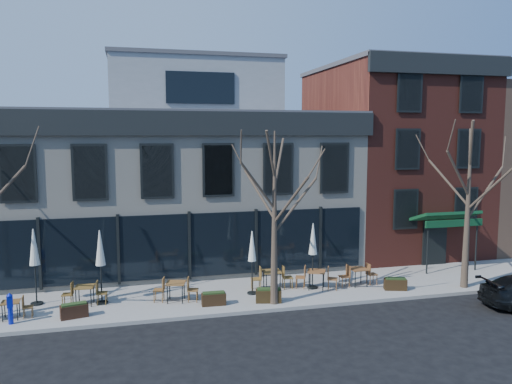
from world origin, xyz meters
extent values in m
plane|color=black|center=(0.00, 0.00, 0.00)|extent=(120.00, 120.00, 0.00)
cube|color=gray|center=(3.25, -2.15, 0.07)|extent=(33.50, 4.70, 0.15)
cube|color=beige|center=(0.00, 5.00, 4.00)|extent=(18.00, 10.00, 8.00)
cube|color=#47474C|center=(0.00, 5.00, 8.05)|extent=(18.30, 10.30, 0.30)
cube|color=black|center=(0.00, -0.12, 7.55)|extent=(18.30, 0.25, 1.10)
cube|color=black|center=(0.00, -0.06, 1.90)|extent=(17.20, 0.12, 3.00)
cube|color=gray|center=(1.00, 6.00, 9.60)|extent=(9.00, 6.50, 3.00)
cube|color=maroon|center=(13.00, 5.00, 5.50)|extent=(8.00, 10.00, 11.00)
cube|color=#47474C|center=(13.00, 5.00, 11.05)|extent=(8.20, 10.20, 0.25)
cube|color=black|center=(13.00, -0.12, 10.60)|extent=(8.20, 0.25, 1.00)
cube|color=#0D3A1D|center=(13.00, -0.85, 2.90)|extent=(3.20, 1.66, 0.67)
cube|color=black|center=(13.00, -0.05, 1.25)|extent=(1.40, 0.10, 2.50)
cone|color=#382B21|center=(3.00, -3.90, 3.67)|extent=(0.34, 0.34, 7.04)
cylinder|color=#382B21|center=(3.95, -3.73, 4.18)|extent=(2.00, 0.46, 2.21)
cylinder|color=#382B21|center=(2.60, -3.04, 4.59)|extent=(0.93, 1.84, 1.91)
cylinder|color=#382B21|center=(2.25, -4.17, 5.04)|extent=(1.61, 0.68, 1.97)
cylinder|color=#382B21|center=(3.40, -4.76, 4.51)|extent=(0.93, 1.83, 2.03)
cone|color=#382B21|center=(12.00, -3.90, 3.89)|extent=(0.34, 0.34, 7.48)
cylinder|color=#382B21|center=(13.01, -3.72, 4.43)|extent=(2.12, 0.48, 2.35)
cylinder|color=#382B21|center=(11.57, -2.99, 4.86)|extent=(0.98, 1.94, 2.03)
cylinder|color=#382B21|center=(11.20, -4.19, 5.35)|extent=(1.71, 0.71, 2.09)
cylinder|color=#382B21|center=(12.42, -4.81, 4.78)|extent=(0.98, 1.94, 2.16)
cylinder|color=#0D1AA9|center=(-6.97, -3.70, 0.46)|extent=(0.18, 0.18, 0.63)
cube|color=#0D1AA9|center=(-6.97, -3.70, 1.00)|extent=(0.22, 0.19, 0.45)
cone|color=#0D1AA9|center=(-6.97, -3.70, 1.27)|extent=(0.23, 0.23, 0.11)
cube|color=brown|center=(-7.07, -3.17, 0.81)|extent=(0.67, 0.67, 0.04)
cylinder|color=black|center=(-7.31, -3.43, 0.48)|extent=(0.04, 0.04, 0.65)
cylinder|color=black|center=(-6.80, -3.41, 0.48)|extent=(0.04, 0.04, 0.65)
cylinder|color=black|center=(-7.34, -2.93, 0.48)|extent=(0.04, 0.04, 0.65)
cylinder|color=black|center=(-6.83, -2.90, 0.48)|extent=(0.04, 0.04, 0.65)
cube|color=brown|center=(-4.51, -2.19, 0.91)|extent=(0.80, 0.80, 0.04)
cylinder|color=black|center=(-4.83, -2.45, 0.52)|extent=(0.04, 0.04, 0.75)
cylinder|color=black|center=(-4.26, -2.51, 0.52)|extent=(0.04, 0.04, 0.75)
cylinder|color=black|center=(-4.77, -1.87, 0.52)|extent=(0.04, 0.04, 0.75)
cylinder|color=black|center=(-4.19, -1.93, 0.52)|extent=(0.04, 0.04, 0.75)
cube|color=brown|center=(-0.88, -2.67, 0.94)|extent=(0.91, 0.91, 0.04)
cylinder|color=black|center=(-1.25, -2.90, 0.54)|extent=(0.04, 0.04, 0.78)
cylinder|color=black|center=(-0.66, -3.04, 0.54)|extent=(0.04, 0.04, 0.78)
cylinder|color=black|center=(-1.11, -2.31, 0.54)|extent=(0.04, 0.04, 0.78)
cylinder|color=black|center=(-0.52, -2.45, 0.54)|extent=(0.04, 0.04, 0.78)
cube|color=brown|center=(3.44, -2.05, 0.96)|extent=(0.83, 0.83, 0.04)
cylinder|color=black|center=(3.11, -2.33, 0.55)|extent=(0.04, 0.04, 0.80)
cylinder|color=black|center=(3.72, -2.38, 0.55)|extent=(0.04, 0.04, 0.80)
cylinder|color=black|center=(3.15, -1.71, 0.55)|extent=(0.04, 0.04, 0.80)
cylinder|color=black|center=(3.77, -1.76, 0.55)|extent=(0.04, 0.04, 0.80)
cube|color=brown|center=(5.39, -2.50, 0.95)|extent=(1.02, 1.02, 0.04)
cylinder|color=black|center=(4.98, -2.65, 0.55)|extent=(0.04, 0.04, 0.79)
cylinder|color=black|center=(5.54, -2.91, 0.55)|extent=(0.04, 0.04, 0.79)
cylinder|color=black|center=(5.24, -2.09, 0.55)|extent=(0.04, 0.04, 0.79)
cylinder|color=black|center=(5.80, -2.35, 0.55)|extent=(0.04, 0.04, 0.79)
cube|color=brown|center=(7.42, -2.52, 0.93)|extent=(0.77, 0.77, 0.04)
cylinder|color=black|center=(7.13, -2.83, 0.54)|extent=(0.04, 0.04, 0.77)
cylinder|color=black|center=(7.73, -2.81, 0.54)|extent=(0.04, 0.04, 0.77)
cylinder|color=black|center=(7.11, -2.23, 0.54)|extent=(0.04, 0.04, 0.77)
cylinder|color=black|center=(7.71, -2.21, 0.54)|extent=(0.04, 0.04, 0.77)
cylinder|color=black|center=(-6.43, -1.64, 0.18)|extent=(0.50, 0.50, 0.07)
cylinder|color=black|center=(-6.43, -1.64, 1.40)|extent=(0.06, 0.06, 2.51)
cone|color=beige|center=(-6.43, -1.64, 2.54)|extent=(0.41, 0.41, 1.48)
cylinder|color=black|center=(-3.85, -2.18, 0.18)|extent=(0.49, 0.49, 0.07)
cylinder|color=black|center=(-3.85, -2.18, 1.37)|extent=(0.06, 0.06, 2.44)
cone|color=beige|center=(-3.85, -2.18, 2.48)|extent=(0.40, 0.40, 1.44)
cylinder|color=black|center=(2.42, -2.48, 0.18)|extent=(0.44, 0.44, 0.06)
cylinder|color=black|center=(2.42, -2.48, 1.26)|extent=(0.05, 0.05, 2.22)
cone|color=white|center=(2.42, -2.48, 2.27)|extent=(0.36, 0.36, 1.31)
cylinder|color=black|center=(5.25, -2.36, 0.18)|extent=(0.47, 0.47, 0.06)
cylinder|color=black|center=(5.25, -2.36, 1.34)|extent=(0.05, 0.05, 2.37)
cone|color=beige|center=(5.25, -2.36, 2.42)|extent=(0.39, 0.39, 1.40)
cube|color=black|center=(-4.79, -3.58, 0.40)|extent=(1.06, 0.62, 0.50)
cube|color=#1E3314|center=(-4.79, -3.58, 0.67)|extent=(0.95, 0.52, 0.08)
cube|color=black|center=(0.56, -3.50, 0.39)|extent=(0.99, 0.42, 0.49)
cube|color=#1E3314|center=(0.56, -3.50, 0.66)|extent=(0.89, 0.34, 0.08)
cube|color=black|center=(2.82, -3.70, 0.41)|extent=(1.12, 0.64, 0.52)
cube|color=#1E3314|center=(2.82, -3.70, 0.70)|extent=(1.00, 0.53, 0.08)
cube|color=black|center=(8.75, -3.50, 0.39)|extent=(1.05, 0.65, 0.49)
cube|color=#1E3314|center=(8.75, -3.50, 0.66)|extent=(0.93, 0.55, 0.08)
camera|label=1|loc=(-2.58, -22.93, 7.05)|focal=35.00mm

